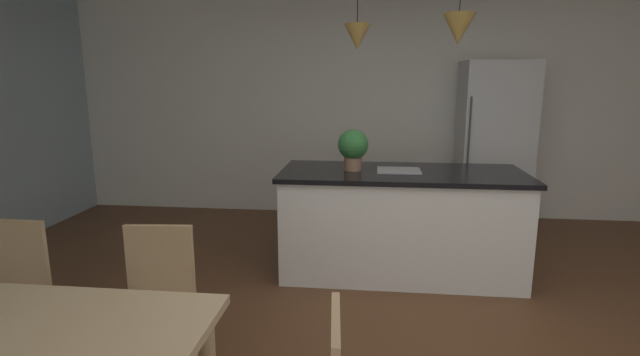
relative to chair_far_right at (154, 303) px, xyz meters
name	(u,v)px	position (x,y,z in m)	size (l,w,h in m)	color
wall_back_kitchen	(404,105)	(1.53, 3.59, 0.88)	(10.00, 0.12, 2.70)	white
chair_far_right	(154,303)	(0.00, 0.00, 0.00)	(0.43, 0.43, 0.87)	tan
chair_far_left	(4,294)	(-0.88, 0.00, 0.00)	(0.41, 0.41, 0.87)	tan
kitchen_island	(400,221)	(1.41, 1.70, -0.01)	(2.03, 0.88, 0.91)	white
refrigerator	(493,146)	(2.50, 3.19, 0.45)	(0.75, 0.67, 1.85)	silver
pendant_over_island_main	(357,37)	(1.02, 1.70, 1.52)	(0.21, 0.21, 0.81)	black
pendant_over_island_aux	(459,29)	(1.81, 1.70, 1.57)	(0.25, 0.25, 0.78)	black
potted_plant_on_island	(353,147)	(1.00, 1.70, 0.62)	(0.26, 0.26, 0.35)	#8C664C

